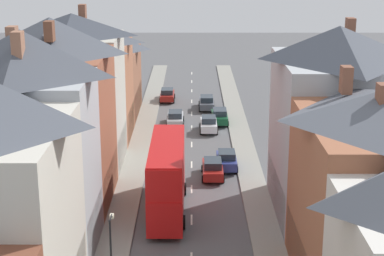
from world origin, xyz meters
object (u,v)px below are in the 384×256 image
(car_mid_white, at_px, (211,168))
(car_near_blue, at_px, (218,116))
(double_decker_bus_lead, at_px, (166,176))
(car_far_grey, at_px, (225,160))
(car_parked_left_a, at_px, (207,124))
(car_parked_left_b, at_px, (174,118))
(car_near_silver, at_px, (166,95))
(car_mid_black, at_px, (205,102))

(car_mid_white, bearing_deg, car_near_blue, 85.64)
(double_decker_bus_lead, bearing_deg, car_far_grey, 62.48)
(double_decker_bus_lead, height_order, car_near_blue, double_decker_bus_lead)
(car_parked_left_a, xyz_separation_m, car_parked_left_b, (-3.60, 2.67, -0.05))
(car_near_silver, distance_m, car_mid_black, 6.36)
(car_near_blue, relative_size, car_parked_left_b, 1.01)
(car_near_silver, distance_m, car_mid_white, 27.95)
(car_parked_left_b, bearing_deg, car_mid_white, -77.68)
(car_parked_left_a, xyz_separation_m, car_mid_black, (0.00, 9.65, -0.02))
(car_near_blue, distance_m, car_parked_left_a, 3.48)
(car_parked_left_b, distance_m, car_mid_white, 16.87)
(car_parked_left_a, relative_size, car_far_grey, 1.01)
(car_mid_black, xyz_separation_m, car_mid_white, (-0.00, -23.46, 0.00))
(car_parked_left_a, bearing_deg, car_near_silver, 109.67)
(double_decker_bus_lead, distance_m, car_near_silver, 34.84)
(car_mid_black, xyz_separation_m, car_parked_left_b, (-3.60, -6.98, -0.03))
(double_decker_bus_lead, relative_size, car_near_blue, 2.48)
(double_decker_bus_lead, bearing_deg, car_mid_black, 83.29)
(car_parked_left_a, bearing_deg, car_parked_left_b, 143.45)
(car_parked_left_b, bearing_deg, car_near_silver, 96.72)
(car_mid_black, relative_size, car_far_grey, 1.18)
(car_parked_left_b, distance_m, car_far_grey, 15.11)
(car_far_grey, bearing_deg, car_near_silver, 103.75)
(car_near_silver, bearing_deg, car_parked_left_b, -83.28)
(car_mid_white, height_order, car_far_grey, car_far_grey)
(car_parked_left_b, height_order, car_far_grey, car_far_grey)
(car_parked_left_a, relative_size, car_parked_left_b, 0.90)
(double_decker_bus_lead, distance_m, car_far_grey, 10.81)
(car_near_silver, xyz_separation_m, car_parked_left_b, (1.30, -11.04, -0.01))
(car_near_blue, relative_size, car_far_grey, 1.14)
(car_near_blue, bearing_deg, car_near_silver, 120.62)
(car_mid_white, xyz_separation_m, car_far_grey, (1.30, 2.19, 0.01))
(car_parked_left_a, distance_m, car_far_grey, 11.70)
(car_near_blue, xyz_separation_m, car_mid_black, (-1.30, 6.42, -0.02))
(car_near_blue, relative_size, car_mid_white, 1.04)
(car_near_silver, xyz_separation_m, car_mid_black, (4.90, -4.05, 0.01))
(car_mid_white, bearing_deg, car_parked_left_b, 102.32)
(double_decker_bus_lead, xyz_separation_m, car_near_blue, (4.91, 24.28, -1.97))
(car_near_blue, bearing_deg, car_mid_white, -94.36)
(double_decker_bus_lead, relative_size, car_parked_left_a, 2.79)
(car_far_grey, bearing_deg, car_mid_white, -120.75)
(car_near_silver, bearing_deg, car_mid_white, -79.90)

